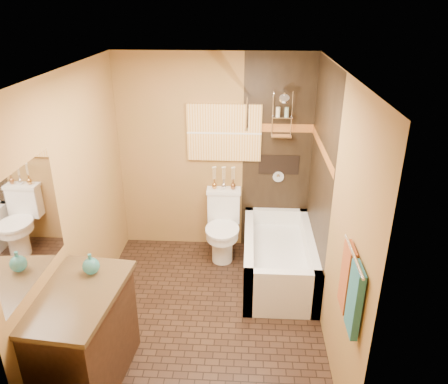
# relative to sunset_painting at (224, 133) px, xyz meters

# --- Properties ---
(floor) EXTENTS (3.00, 3.00, 0.00)m
(floor) POSITION_rel_sunset_painting_xyz_m (-0.12, -1.48, -1.55)
(floor) COLOR black
(floor) RESTS_ON ground
(wall_left) EXTENTS (0.02, 3.00, 2.50)m
(wall_left) POSITION_rel_sunset_painting_xyz_m (-1.32, -1.48, -0.30)
(wall_left) COLOR #9C6A3C
(wall_left) RESTS_ON floor
(wall_right) EXTENTS (0.02, 3.00, 2.50)m
(wall_right) POSITION_rel_sunset_painting_xyz_m (1.08, -1.48, -0.30)
(wall_right) COLOR #9C6A3C
(wall_right) RESTS_ON floor
(wall_back) EXTENTS (2.40, 0.02, 2.50)m
(wall_back) POSITION_rel_sunset_painting_xyz_m (-0.12, 0.02, -0.30)
(wall_back) COLOR #9C6A3C
(wall_back) RESTS_ON floor
(wall_front) EXTENTS (2.40, 0.02, 2.50)m
(wall_front) POSITION_rel_sunset_painting_xyz_m (-0.12, -2.98, -0.30)
(wall_front) COLOR #9C6A3C
(wall_front) RESTS_ON floor
(ceiling) EXTENTS (3.00, 3.00, 0.00)m
(ceiling) POSITION_rel_sunset_painting_xyz_m (-0.12, -1.48, 0.95)
(ceiling) COLOR silver
(ceiling) RESTS_ON wall_back
(alcove_tile_back) EXTENTS (0.85, 0.01, 2.50)m
(alcove_tile_back) POSITION_rel_sunset_painting_xyz_m (0.65, 0.01, -0.30)
(alcove_tile_back) COLOR black
(alcove_tile_back) RESTS_ON wall_back
(alcove_tile_right) EXTENTS (0.01, 1.50, 2.50)m
(alcove_tile_right) POSITION_rel_sunset_painting_xyz_m (1.07, -0.73, -0.30)
(alcove_tile_right) COLOR black
(alcove_tile_right) RESTS_ON wall_right
(mosaic_band_back) EXTENTS (0.85, 0.01, 0.10)m
(mosaic_band_back) POSITION_rel_sunset_painting_xyz_m (0.65, 0.00, 0.07)
(mosaic_band_back) COLOR #984C1B
(mosaic_band_back) RESTS_ON alcove_tile_back
(mosaic_band_right) EXTENTS (0.01, 1.50, 0.10)m
(mosaic_band_right) POSITION_rel_sunset_painting_xyz_m (1.06, -0.73, 0.07)
(mosaic_band_right) COLOR #984C1B
(mosaic_band_right) RESTS_ON alcove_tile_right
(alcove_niche) EXTENTS (0.50, 0.01, 0.25)m
(alcove_niche) POSITION_rel_sunset_painting_xyz_m (0.68, 0.01, -0.40)
(alcove_niche) COLOR black
(alcove_niche) RESTS_ON alcove_tile_back
(shower_fixtures) EXTENTS (0.24, 0.33, 1.16)m
(shower_fixtures) POSITION_rel_sunset_painting_xyz_m (0.68, -0.10, 0.12)
(shower_fixtures) COLOR silver
(shower_fixtures) RESTS_ON floor
(curtain_rod) EXTENTS (0.03, 1.55, 0.03)m
(curtain_rod) POSITION_rel_sunset_painting_xyz_m (0.28, -0.73, 0.47)
(curtain_rod) COLOR silver
(curtain_rod) RESTS_ON wall_back
(towel_bar) EXTENTS (0.02, 0.55, 0.02)m
(towel_bar) POSITION_rel_sunset_painting_xyz_m (1.03, -2.53, -0.10)
(towel_bar) COLOR silver
(towel_bar) RESTS_ON wall_right
(towel_teal) EXTENTS (0.05, 0.22, 0.52)m
(towel_teal) POSITION_rel_sunset_painting_xyz_m (1.04, -2.66, -0.37)
(towel_teal) COLOR #205A6D
(towel_teal) RESTS_ON towel_bar
(towel_rust) EXTENTS (0.05, 0.22, 0.52)m
(towel_rust) POSITION_rel_sunset_painting_xyz_m (1.04, -2.40, -0.37)
(towel_rust) COLOR #99411B
(towel_rust) RESTS_ON towel_bar
(sunset_painting) EXTENTS (0.90, 0.04, 0.70)m
(sunset_painting) POSITION_rel_sunset_painting_xyz_m (0.00, 0.00, 0.00)
(sunset_painting) COLOR gold
(sunset_painting) RESTS_ON wall_back
(vanity_mirror) EXTENTS (0.01, 1.00, 0.90)m
(vanity_mirror) POSITION_rel_sunset_painting_xyz_m (-1.31, -2.36, -0.05)
(vanity_mirror) COLOR white
(vanity_mirror) RESTS_ON wall_left
(bathtub) EXTENTS (0.80, 1.50, 0.55)m
(bathtub) POSITION_rel_sunset_painting_xyz_m (0.68, -0.73, -1.33)
(bathtub) COLOR white
(bathtub) RESTS_ON floor
(toilet) EXTENTS (0.43, 0.63, 0.84)m
(toilet) POSITION_rel_sunset_painting_xyz_m (-0.00, -0.27, -1.12)
(toilet) COLOR white
(toilet) RESTS_ON floor
(vanity) EXTENTS (0.73, 1.09, 0.92)m
(vanity) POSITION_rel_sunset_painting_xyz_m (-1.05, -2.36, -1.09)
(vanity) COLOR black
(vanity) RESTS_ON floor
(teal_bottle) EXTENTS (0.17, 0.17, 0.23)m
(teal_bottle) POSITION_rel_sunset_painting_xyz_m (-1.00, -2.08, -0.54)
(teal_bottle) COLOR teal
(teal_bottle) RESTS_ON vanity
(bud_vases) EXTENTS (0.30, 0.06, 0.29)m
(bud_vases) POSITION_rel_sunset_painting_xyz_m (0.00, -0.08, -0.55)
(bud_vases) COLOR #BD813B
(bud_vases) RESTS_ON toilet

